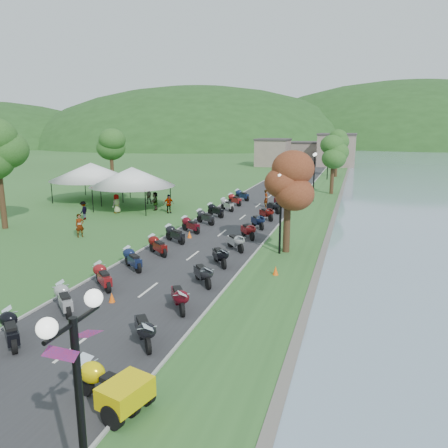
% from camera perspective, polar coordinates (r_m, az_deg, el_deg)
% --- Properties ---
extents(road, '(7.00, 120.00, 0.02)m').
position_cam_1_polar(road, '(49.50, 5.99, 3.61)').
color(road, '#2E2E30').
rests_on(road, ground).
extents(hills_backdrop, '(360.00, 120.00, 76.00)m').
position_cam_1_polar(hills_backdrop, '(208.33, 14.78, 10.19)').
color(hills_backdrop, '#285621').
rests_on(hills_backdrop, ground).
extents(far_building, '(18.00, 16.00, 5.00)m').
position_cam_1_polar(far_building, '(93.82, 10.27, 9.30)').
color(far_building, gray).
rests_on(far_building, ground).
extents(yellow_trike, '(2.99, 2.30, 1.21)m').
position_cam_1_polar(yellow_trike, '(13.56, -14.99, -19.85)').
color(yellow_trike, yellow).
rests_on(yellow_trike, ground).
extents(moto_row_left, '(2.60, 44.15, 1.10)m').
position_cam_1_polar(moto_row_left, '(27.26, -8.80, -2.86)').
color(moto_row_left, '#331411').
rests_on(moto_row_left, ground).
extents(moto_row_right, '(2.60, 34.48, 1.10)m').
position_cam_1_polar(moto_row_right, '(30.90, 3.22, -0.87)').
color(moto_row_right, '#331411').
rests_on(moto_row_right, ground).
extents(streetlamp_near, '(1.40, 1.40, 5.00)m').
position_cam_1_polar(streetlamp_near, '(8.74, -17.95, -25.40)').
color(streetlamp_near, black).
rests_on(streetlamp_near, ground).
extents(vendor_tent_main, '(5.36, 5.36, 4.00)m').
position_cam_1_polar(vendor_tent_main, '(42.50, -11.84, 4.62)').
color(vendor_tent_main, white).
rests_on(vendor_tent_main, ground).
extents(vendor_tent_side, '(5.74, 5.74, 4.00)m').
position_cam_1_polar(vendor_tent_side, '(48.41, -16.88, 5.30)').
color(vendor_tent_side, white).
rests_on(vendor_tent_side, ground).
extents(tree_lakeside, '(2.41, 2.41, 6.70)m').
position_cam_1_polar(tree_lakeside, '(27.19, 8.31, 3.17)').
color(tree_lakeside, '#356C27').
rests_on(tree_lakeside, ground).
extents(pedestrian_a, '(0.74, 0.76, 1.69)m').
position_cam_1_polar(pedestrian_a, '(32.94, -18.22, -1.63)').
color(pedestrian_a, slate).
rests_on(pedestrian_a, ground).
extents(pedestrian_b, '(0.88, 0.65, 1.62)m').
position_cam_1_polar(pedestrian_b, '(45.46, -9.81, 2.66)').
color(pedestrian_b, slate).
rests_on(pedestrian_b, ground).
extents(pedestrian_c, '(0.56, 1.07, 1.58)m').
position_cam_1_polar(pedestrian_c, '(38.93, -17.80, 0.55)').
color(pedestrian_c, slate).
rests_on(pedestrian_c, ground).
extents(traffic_cone_near, '(0.30, 0.30, 0.46)m').
position_cam_1_polar(traffic_cone_near, '(20.59, -14.44, -9.29)').
color(traffic_cone_near, '#F2590C').
rests_on(traffic_cone_near, ground).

